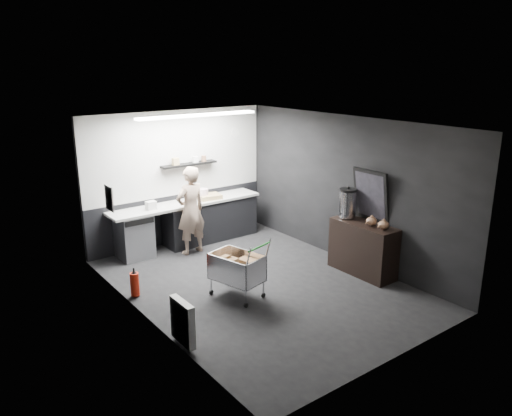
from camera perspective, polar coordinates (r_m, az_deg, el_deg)
floor at (r=8.49m, az=0.39°, el=-8.75°), size 5.50×5.50×0.00m
ceiling at (r=7.74m, az=0.43°, el=9.66°), size 5.50×5.50×0.00m
wall_back at (r=10.27m, az=-8.94°, el=3.48°), size 5.50×0.00×5.50m
wall_front at (r=6.17m, az=16.13°, el=-5.72°), size 5.50×0.00×5.50m
wall_left at (r=7.04m, az=-12.68°, el=-2.72°), size 0.00×5.50×5.50m
wall_right at (r=9.32m, az=10.26°, el=2.10°), size 0.00×5.50×5.50m
kitchen_wall_panel at (r=10.15m, az=-9.01°, el=6.21°), size 3.95×0.02×1.70m
dado_panel at (r=10.47m, az=-8.68°, el=-1.08°), size 3.95×0.02×1.00m
floating_shelf at (r=10.19m, az=-7.66°, el=4.99°), size 1.20×0.22×0.04m
wall_clock at (r=10.81m, az=-2.43°, el=8.62°), size 0.20×0.03×0.20m
poster at (r=8.15m, az=-16.45°, el=1.08°), size 0.02×0.30×0.40m
poster_red_band at (r=8.13m, az=-16.46°, el=1.57°), size 0.02×0.22×0.10m
radiator at (r=6.72m, az=-8.38°, el=-12.77°), size 0.10×0.50×0.60m
ceiling_strip at (r=9.28m, az=-6.62°, el=10.48°), size 2.40×0.20×0.04m
prep_counter at (r=10.28m, az=-7.18°, el=-1.59°), size 3.20×0.61×0.90m
person at (r=9.65m, az=-7.47°, el=-0.28°), size 0.67×0.48×1.73m
shopping_cart at (r=7.92m, az=-2.22°, el=-7.05°), size 0.72×1.00×0.96m
sideboard at (r=8.95m, az=12.05°, el=-3.74°), size 0.53×1.23×1.84m
fire_extinguisher at (r=8.22m, az=-13.69°, el=-8.36°), size 0.14×0.14×0.47m
cardboard_box at (r=10.29m, az=-5.34°, el=1.30°), size 0.49×0.40×0.09m
pink_tub at (r=10.25m, az=-6.10°, el=1.60°), size 0.22×0.22×0.22m
white_container at (r=9.69m, az=-11.91°, el=0.29°), size 0.19×0.15×0.16m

